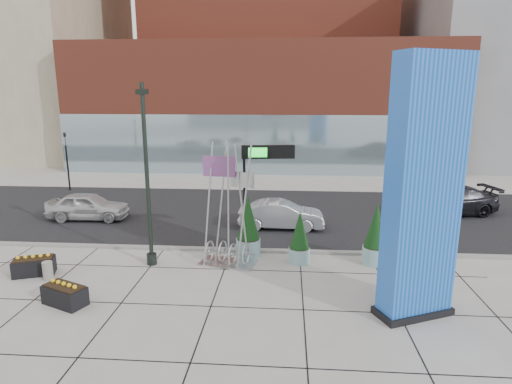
# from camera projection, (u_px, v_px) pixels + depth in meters

# --- Properties ---
(ground) EXTENTS (160.00, 160.00, 0.00)m
(ground) POSITION_uv_depth(u_px,v_px,m) (188.00, 292.00, 14.96)
(ground) COLOR #9E9991
(ground) RESTS_ON ground
(street_asphalt) EXTENTS (80.00, 12.00, 0.02)m
(street_asphalt) POSITION_uv_depth(u_px,v_px,m) (228.00, 213.00, 24.67)
(street_asphalt) COLOR black
(street_asphalt) RESTS_ON ground
(curb_edge) EXTENTS (80.00, 0.30, 0.12)m
(curb_edge) POSITION_uv_depth(u_px,v_px,m) (209.00, 249.00, 18.83)
(curb_edge) COLOR gray
(curb_edge) RESTS_ON ground
(tower_podium) EXTENTS (34.00, 10.00, 11.00)m
(tower_podium) POSITION_uv_depth(u_px,v_px,m) (263.00, 107.00, 39.85)
(tower_podium) COLOR brown
(tower_podium) RESTS_ON ground
(tower_glass_front) EXTENTS (34.00, 0.60, 5.00)m
(tower_glass_front) POSITION_uv_depth(u_px,v_px,m) (259.00, 145.00, 35.87)
(tower_glass_front) COLOR #8CA5B2
(tower_glass_front) RESTS_ON ground
(blue_pylon) EXTENTS (2.60, 1.92, 7.91)m
(blue_pylon) POSITION_uv_depth(u_px,v_px,m) (423.00, 196.00, 12.59)
(blue_pylon) COLOR #0B4CB2
(blue_pylon) RESTS_ON ground
(lamp_post) EXTENTS (0.47, 0.39, 7.18)m
(lamp_post) POSITION_uv_depth(u_px,v_px,m) (148.00, 194.00, 16.69)
(lamp_post) COLOR black
(lamp_post) RESTS_ON ground
(public_art_sculpture) EXTENTS (2.39, 1.55, 5.00)m
(public_art_sculpture) POSITION_uv_depth(u_px,v_px,m) (228.00, 233.00, 17.08)
(public_art_sculpture) COLOR silver
(public_art_sculpture) RESTS_ON ground
(concrete_bollard) EXTENTS (0.36, 0.36, 0.70)m
(concrete_bollard) POSITION_uv_depth(u_px,v_px,m) (48.00, 271.00, 15.84)
(concrete_bollard) COLOR gray
(concrete_bollard) RESTS_ON ground
(overhead_street_sign) EXTENTS (2.21, 0.50, 4.68)m
(overhead_street_sign) POSITION_uv_depth(u_px,v_px,m) (263.00, 162.00, 17.55)
(overhead_street_sign) COLOR black
(overhead_street_sign) RESTS_ON ground
(round_planter_east) EXTENTS (1.01, 1.01, 2.51)m
(round_planter_east) POSITION_uv_depth(u_px,v_px,m) (376.00, 236.00, 17.17)
(round_planter_east) COLOR #8DB9BD
(round_planter_east) RESTS_ON ground
(round_planter_mid) EXTENTS (0.87, 0.87, 2.19)m
(round_planter_mid) POSITION_uv_depth(u_px,v_px,m) (300.00, 238.00, 17.32)
(round_planter_mid) COLOR #8DB9BD
(round_planter_mid) RESTS_ON ground
(round_planter_west) EXTENTS (1.04, 1.04, 2.60)m
(round_planter_west) POSITION_uv_depth(u_px,v_px,m) (248.00, 228.00, 18.04)
(round_planter_west) COLOR #8DB9BD
(round_planter_west) RESTS_ON ground
(box_planter_north) EXTENTS (1.62, 1.19, 0.80)m
(box_planter_north) POSITION_uv_depth(u_px,v_px,m) (34.00, 265.00, 16.29)
(box_planter_north) COLOR black
(box_planter_north) RESTS_ON ground
(box_planter_south) EXTENTS (1.62, 1.24, 0.80)m
(box_planter_south) POSITION_uv_depth(u_px,v_px,m) (65.00, 294.00, 13.98)
(box_planter_south) COLOR black
(box_planter_south) RESTS_ON ground
(car_white_west) EXTENTS (4.40, 1.92, 1.48)m
(car_white_west) POSITION_uv_depth(u_px,v_px,m) (88.00, 206.00, 23.29)
(car_white_west) COLOR silver
(car_white_west) RESTS_ON ground
(car_silver_mid) EXTENTS (4.31, 1.52, 1.42)m
(car_silver_mid) POSITION_uv_depth(u_px,v_px,m) (281.00, 215.00, 21.76)
(car_silver_mid) COLOR #A9ABB1
(car_silver_mid) RESTS_ON ground
(car_dark_east) EXTENTS (5.86, 3.42, 1.60)m
(car_dark_east) POSITION_uv_depth(u_px,v_px,m) (448.00, 201.00, 24.22)
(car_dark_east) COLOR black
(car_dark_east) RESTS_ON ground
(traffic_signal) EXTENTS (0.15, 0.18, 4.10)m
(traffic_signal) POSITION_uv_depth(u_px,v_px,m) (67.00, 158.00, 29.87)
(traffic_signal) COLOR black
(traffic_signal) RESTS_ON ground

